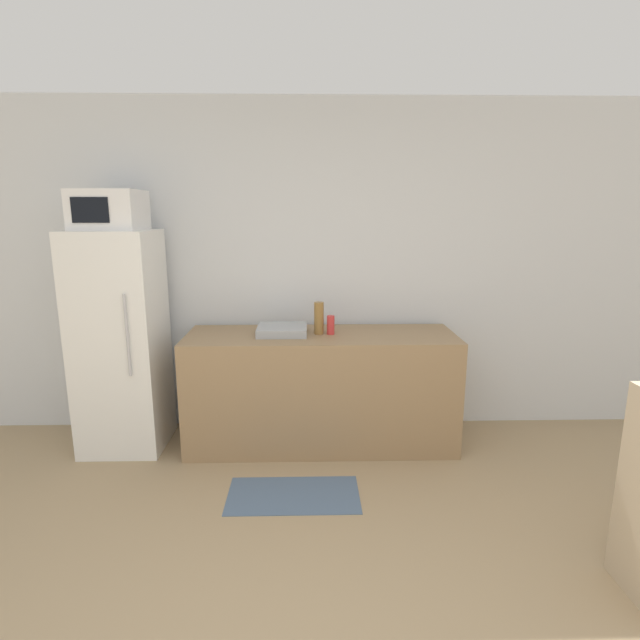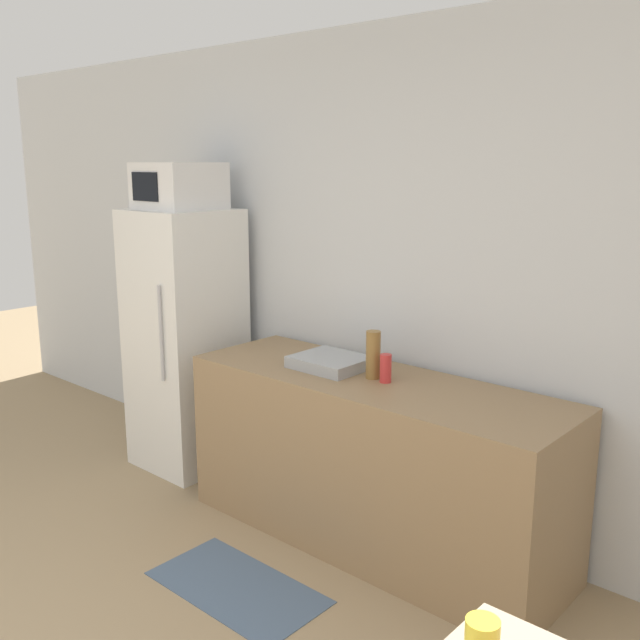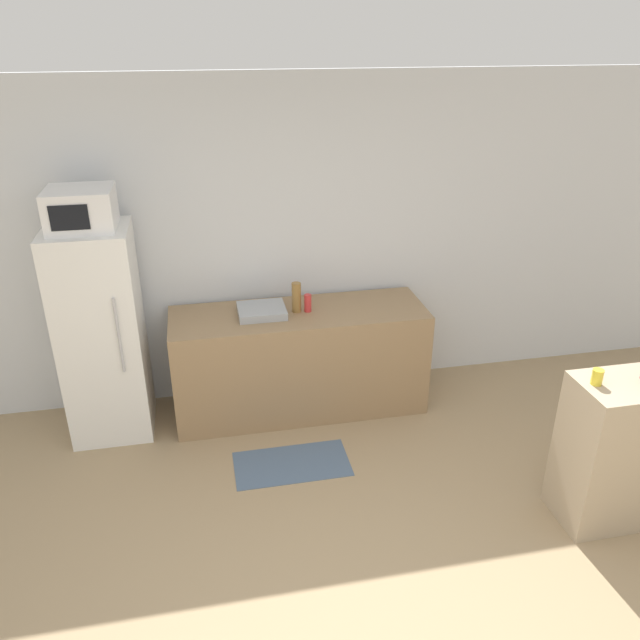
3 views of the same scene
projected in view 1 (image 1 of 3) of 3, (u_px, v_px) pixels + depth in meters
The scene contains 8 objects.
wall_back at pixel (305, 269), 3.98m from camera, with size 8.00×0.06×2.60m, color silver.
refrigerator at pixel (121, 342), 3.68m from camera, with size 0.58×0.59×1.63m.
microwave at pixel (109, 210), 3.47m from camera, with size 0.44×0.43×0.28m.
counter at pixel (321, 389), 3.79m from camera, with size 2.00×0.65×0.86m, color #937551.
sink_basin at pixel (282, 330), 3.70m from camera, with size 0.36×0.32×0.06m, color #9EA3A8.
bottle_tall at pixel (319, 318), 3.69m from camera, with size 0.07×0.07×0.24m, color olive.
bottle_short at pixel (331, 325), 3.69m from camera, with size 0.06×0.06×0.14m, color red.
kitchen_rug at pixel (293, 495), 3.15m from camera, with size 0.83×0.43×0.01m, color slate.
Camera 1 is at (0.02, -1.23, 1.76)m, focal length 28.00 mm.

